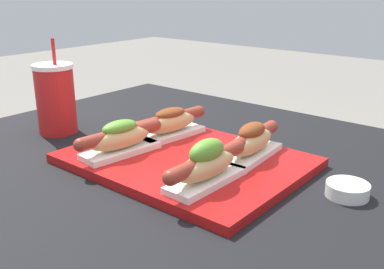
# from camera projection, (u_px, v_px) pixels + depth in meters

# --- Properties ---
(serving_tray) EXTENTS (0.45, 0.34, 0.02)m
(serving_tray) POSITION_uv_depth(u_px,v_px,m) (186.00, 160.00, 0.90)
(serving_tray) COLOR #B71414
(serving_tray) RESTS_ON patio_table
(hot_dog_0) EXTENTS (0.08, 0.20, 0.07)m
(hot_dog_0) POSITION_uv_depth(u_px,v_px,m) (120.00, 138.00, 0.90)
(hot_dog_0) COLOR white
(hot_dog_0) RESTS_ON serving_tray
(hot_dog_1) EXTENTS (0.06, 0.21, 0.08)m
(hot_dog_1) POSITION_uv_depth(u_px,v_px,m) (207.00, 164.00, 0.76)
(hot_dog_1) COLOR white
(hot_dog_1) RESTS_ON serving_tray
(hot_dog_2) EXTENTS (0.08, 0.20, 0.07)m
(hot_dog_2) POSITION_uv_depth(u_px,v_px,m) (170.00, 122.00, 1.00)
(hot_dog_2) COLOR white
(hot_dog_2) RESTS_ON serving_tray
(hot_dog_3) EXTENTS (0.07, 0.20, 0.07)m
(hot_dog_3) POSITION_uv_depth(u_px,v_px,m) (251.00, 141.00, 0.87)
(hot_dog_3) COLOR white
(hot_dog_3) RESTS_ON serving_tray
(sauce_bowl) EXTENTS (0.07, 0.07, 0.02)m
(sauce_bowl) POSITION_uv_depth(u_px,v_px,m) (348.00, 189.00, 0.76)
(sauce_bowl) COLOR white
(sauce_bowl) RESTS_ON patio_table
(drink_cup) EXTENTS (0.09, 0.09, 0.23)m
(drink_cup) POSITION_uv_depth(u_px,v_px,m) (56.00, 99.00, 1.06)
(drink_cup) COLOR red
(drink_cup) RESTS_ON patio_table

